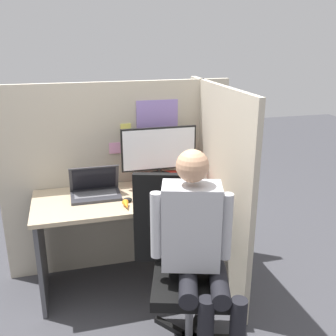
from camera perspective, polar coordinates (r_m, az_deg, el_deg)
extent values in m
plane|color=#3D3D42|center=(3.05, -4.72, -19.55)|extent=(12.00, 12.00, 0.00)
cube|color=#B7AD99|center=(3.22, -7.15, -1.51)|extent=(1.84, 0.04, 1.55)
cube|color=#937AC6|center=(3.13, -1.56, 6.67)|extent=(0.33, 0.01, 0.35)
cube|color=#F4EA66|center=(3.09, -6.14, 5.67)|extent=(0.08, 0.01, 0.08)
cube|color=#EA9EC6|center=(3.11, -7.74, 2.88)|extent=(0.09, 0.01, 0.09)
cube|color=#B7AD99|center=(3.03, 7.02, -2.84)|extent=(0.04, 1.24, 1.55)
cube|color=tan|center=(2.93, -6.19, -4.43)|extent=(1.34, 0.61, 0.03)
cube|color=#4C4C51|center=(3.09, -17.88, -11.88)|extent=(0.03, 0.52, 0.72)
cube|color=#4C4C51|center=(3.24, 5.32, -9.42)|extent=(0.03, 0.52, 0.72)
cube|color=red|center=(3.09, -1.26, -1.97)|extent=(0.33, 0.23, 0.08)
cylinder|color=black|center=(3.07, -1.27, -1.14)|extent=(0.20, 0.20, 0.01)
cylinder|color=black|center=(3.06, -1.28, -0.50)|extent=(0.04, 0.04, 0.06)
cube|color=black|center=(3.01, -1.32, 2.85)|extent=(0.58, 0.02, 0.33)
cube|color=silver|center=(2.99, -1.26, 2.78)|extent=(0.56, 0.00, 0.31)
cube|color=#2D2D33|center=(2.94, -10.42, -4.04)|extent=(0.36, 0.23, 0.02)
cube|color=#5B5B60|center=(2.95, -10.46, -3.71)|extent=(0.31, 0.12, 0.00)
cube|color=#2D2D33|center=(2.96, -10.66, -1.50)|extent=(0.36, 0.10, 0.21)
cube|color=black|center=(2.96, -10.66, -1.53)|extent=(0.32, 0.08, 0.18)
ellipsoid|color=black|center=(2.83, -5.85, -4.61)|extent=(0.07, 0.05, 0.03)
cube|color=#A31919|center=(3.05, 4.92, -2.62)|extent=(0.04, 0.17, 0.05)
cone|color=orange|center=(2.73, -6.06, -5.37)|extent=(0.05, 0.10, 0.05)
cylinder|color=green|center=(2.79, -6.27, -4.87)|extent=(0.03, 0.02, 0.03)
cube|color=black|center=(2.89, 3.93, -21.55)|extent=(0.19, 0.25, 0.04)
cube|color=black|center=(2.85, 0.56, -22.17)|extent=(0.20, 0.25, 0.04)
cylinder|color=gray|center=(2.66, 3.11, -20.22)|extent=(0.05, 0.05, 0.35)
cube|color=black|center=(2.54, 3.20, -16.52)|extent=(0.58, 0.58, 0.07)
cube|color=black|center=(2.55, -0.06, -7.37)|extent=(0.43, 0.18, 0.61)
cylinder|color=black|center=(2.39, 2.95, -16.32)|extent=(0.21, 0.37, 0.11)
cylinder|color=black|center=(2.40, 7.43, -16.31)|extent=(0.21, 0.37, 0.11)
cube|color=#B2B2B7|center=(2.33, 3.38, -8.40)|extent=(0.38, 0.29, 0.52)
sphere|color=tan|center=(2.18, 3.56, 0.31)|extent=(0.19, 0.19, 0.19)
cylinder|color=#B2B2B7|center=(2.33, -1.72, -8.32)|extent=(0.07, 0.07, 0.41)
cylinder|color=#B2B2B7|center=(2.34, 8.45, -8.42)|extent=(0.07, 0.07, 0.41)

